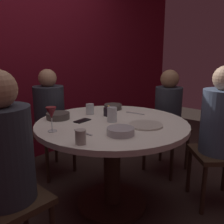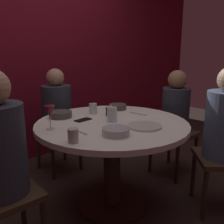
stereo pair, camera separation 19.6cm
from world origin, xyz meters
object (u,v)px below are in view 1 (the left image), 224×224
(wine_glass, at_px, (51,114))
(cup_by_right_diner, at_px, (112,114))
(seated_diner_left, at_px, (4,154))
(cup_near_candle, at_px, (81,137))
(cell_phone, at_px, (82,121))
(bowl_serving_large, at_px, (121,131))
(bowl_salad_center, at_px, (113,107))
(candle_holder, at_px, (109,112))
(dinner_plate, at_px, (146,125))
(seated_diner_right, at_px, (168,110))
(seated_diner_back, at_px, (49,110))
(dining_table, at_px, (112,142))
(cup_by_left_diner, at_px, (90,109))
(bowl_small_white, at_px, (58,116))
(seated_diner_front_right, at_px, (221,122))

(wine_glass, xyz_separation_m, cup_by_right_diner, (0.47, -0.14, -0.07))
(seated_diner_left, relative_size, cup_near_candle, 13.54)
(cell_phone, bearing_deg, seated_diner_left, -82.07)
(bowl_serving_large, distance_m, bowl_salad_center, 0.76)
(candle_holder, bearing_deg, wine_glass, -179.05)
(seated_diner_left, height_order, dinner_plate, seated_diner_left)
(seated_diner_left, bearing_deg, seated_diner_right, 0.00)
(seated_diner_back, xyz_separation_m, cell_phone, (-0.15, -0.70, 0.05))
(seated_diner_back, height_order, candle_holder, seated_diner_back)
(cup_by_right_diner, bearing_deg, seated_diner_back, 90.22)
(seated_diner_right, distance_m, candle_holder, 0.78)
(dining_table, bearing_deg, bowl_serving_large, -127.03)
(bowl_salad_center, bearing_deg, cup_by_left_diner, 175.48)
(wine_glass, relative_size, cup_by_left_diner, 1.89)
(cup_near_candle, bearing_deg, bowl_small_white, 66.86)
(dining_table, xyz_separation_m, bowl_salad_center, (0.33, 0.29, 0.20))
(seated_diner_back, relative_size, bowl_small_white, 5.82)
(dining_table, relative_size, wine_glass, 6.92)
(dinner_plate, distance_m, cup_by_left_diner, 0.59)
(bowl_salad_center, xyz_separation_m, bowl_small_white, (-0.57, 0.10, 0.00))
(bowl_salad_center, distance_m, cup_by_left_diner, 0.28)
(cell_phone, relative_size, cup_near_candle, 1.57)
(cell_phone, height_order, cup_near_candle, cup_near_candle)
(seated_diner_left, bearing_deg, wine_glass, 18.99)
(seated_diner_front_right, relative_size, wine_glass, 6.76)
(cell_phone, xyz_separation_m, bowl_serving_large, (-0.04, -0.45, 0.02))
(bowl_small_white, distance_m, cup_by_left_diner, 0.30)
(dining_table, height_order, bowl_small_white, bowl_small_white)
(seated_diner_right, xyz_separation_m, cell_phone, (-1.03, 0.19, 0.06))
(candle_holder, relative_size, cup_near_candle, 1.04)
(seated_diner_left, relative_size, cup_by_right_diner, 10.24)
(seated_diner_left, relative_size, seated_diner_right, 1.09)
(wine_glass, relative_size, cell_phone, 1.26)
(seated_diner_left, distance_m, cup_near_candle, 0.44)
(dining_table, xyz_separation_m, seated_diner_right, (0.88, 0.00, 0.12))
(cup_by_left_diner, bearing_deg, seated_diner_back, 94.82)
(seated_diner_right, distance_m, cup_by_right_diner, 0.88)
(seated_diner_back, xyz_separation_m, cup_by_right_diner, (0.00, -0.89, 0.11))
(dining_table, bearing_deg, seated_diner_back, 90.00)
(dining_table, relative_size, cup_near_candle, 13.62)
(dinner_plate, bearing_deg, wine_glass, 143.51)
(cell_phone, bearing_deg, cup_by_right_diner, 33.36)
(wine_glass, relative_size, bowl_small_white, 0.91)
(bowl_salad_center, height_order, cup_by_right_diner, cup_by_right_diner)
(seated_diner_left, bearing_deg, bowl_salad_center, 13.55)
(dining_table, distance_m, bowl_salad_center, 0.48)
(bowl_serving_large, distance_m, bowl_small_white, 0.65)
(dinner_plate, distance_m, cell_phone, 0.51)
(bowl_serving_large, height_order, bowl_salad_center, same)
(seated_diner_front_right, relative_size, cup_by_left_diner, 12.76)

